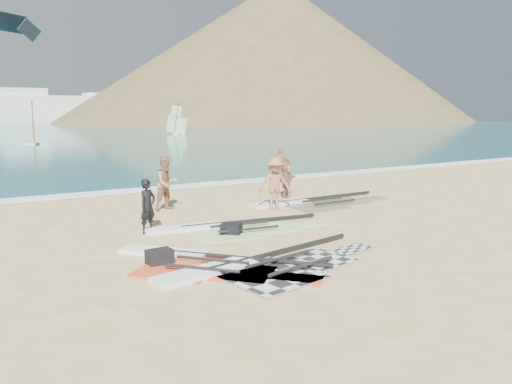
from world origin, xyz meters
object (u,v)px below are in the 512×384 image
rig_orange (312,203)px  beachgoer_right (287,180)px  rig_red (196,262)px  person_wetsuit (148,206)px  beachgoer_mid (275,184)px  beachgoer_back (281,166)px  gear_bag_far (231,229)px  rig_green (225,229)px  gear_bag_near (160,257)px  beachgoer_left (167,183)px  rig_grey (261,267)px

rig_orange → beachgoer_right: size_ratio=4.00×
rig_red → beachgoer_right: size_ratio=3.29×
person_wetsuit → beachgoer_mid: bearing=-17.6°
rig_red → person_wetsuit: (0.07, 3.52, 0.76)m
beachgoer_mid → beachgoer_back: size_ratio=1.08×
rig_red → gear_bag_far: gear_bag_far is taller
rig_green → gear_bag_near: 3.73m
beachgoer_left → person_wetsuit: bearing=-132.1°
rig_grey → gear_bag_far: bearing=63.7°
rig_grey → rig_red: size_ratio=1.24×
rig_grey → gear_bag_far: (0.92, 3.12, 0.12)m
beachgoer_mid → beachgoer_left: bearing=163.2°
rig_orange → person_wetsuit: size_ratio=3.70×
gear_bag_near → person_wetsuit: person_wetsuit is taller
rig_green → gear_bag_near: (-2.94, -2.29, 0.14)m
rig_grey → gear_bag_near: size_ratio=10.40×
rig_red → beachgoer_back: 13.60m
gear_bag_near → gear_bag_far: size_ratio=1.02×
beachgoer_back → beachgoer_left: bearing=47.3°
rig_green → rig_orange: bearing=30.4°
gear_bag_near → beachgoer_mid: (5.96, 4.08, 0.79)m
rig_red → gear_bag_near: gear_bag_near is taller
gear_bag_far → person_wetsuit: bearing=142.5°
person_wetsuit → rig_grey: bearing=-105.1°
rig_green → gear_bag_far: gear_bag_far is taller
rig_orange → rig_red: size_ratio=1.22×
gear_bag_far → person_wetsuit: size_ratio=0.35×
beachgoer_back → rig_green: bearing=68.3°
rig_orange → gear_bag_near: size_ratio=10.20×
rig_red → gear_bag_near: size_ratio=8.37×
rig_grey → beachgoer_right: 9.66m
rig_orange → rig_red: bearing=-147.1°
rig_red → rig_green: bearing=98.8°
beachgoer_left → beachgoer_right: bearing=-12.4°
rig_green → rig_orange: 5.33m
beachgoer_back → rig_orange: bearing=90.4°
rig_orange → beachgoer_left: bearing=160.3°
rig_red → beachgoer_mid: beachgoer_mid is taller
rig_grey → beachgoer_mid: 6.96m
rig_grey → rig_green: 3.92m
gear_bag_near → beachgoer_left: (2.61, 6.15, 0.80)m
beachgoer_right → person_wetsuit: bearing=163.3°
gear_bag_near → rig_red: bearing=-25.2°
beachgoer_left → beachgoer_back: beachgoer_left is taller
rig_green → beachgoer_mid: 3.63m
gear_bag_far → beachgoer_left: size_ratio=0.29×
rig_orange → gear_bag_far: bearing=-152.5°
rig_grey → beachgoer_back: bearing=44.1°
rig_green → beachgoer_back: 10.19m
beachgoer_mid → beachgoer_back: bearing=68.9°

